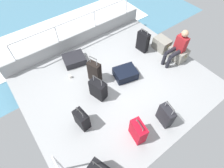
# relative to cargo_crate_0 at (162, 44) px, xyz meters

# --- Properties ---
(ground_plane) EXTENTS (4.40, 5.20, 0.06)m
(ground_plane) POSITION_rel_cargo_crate_0_xyz_m (0.30, -2.11, -0.23)
(ground_plane) COLOR #939699
(gunwale_port) EXTENTS (0.06, 5.20, 0.45)m
(gunwale_port) POSITION_rel_cargo_crate_0_xyz_m (-1.87, -2.11, 0.02)
(gunwale_port) COLOR #939699
(gunwale_port) RESTS_ON ground_plane
(railing_port) EXTENTS (0.04, 4.20, 1.02)m
(railing_port) POSITION_rel_cargo_crate_0_xyz_m (-1.87, -2.11, 0.58)
(railing_port) COLOR silver
(railing_port) RESTS_ON ground_plane
(sea_wake) EXTENTS (12.00, 12.00, 0.01)m
(sea_wake) POSITION_rel_cargo_crate_0_xyz_m (-3.30, -2.11, -0.54)
(sea_wake) COLOR teal
(sea_wake) RESTS_ON ground_plane
(cargo_crate_0) EXTENTS (0.56, 0.39, 0.40)m
(cargo_crate_0) POSITION_rel_cargo_crate_0_xyz_m (0.00, 0.00, 0.00)
(cargo_crate_0) COLOR gray
(cargo_crate_0) RESTS_ON ground_plane
(cargo_crate_1) EXTENTS (0.57, 0.42, 0.40)m
(cargo_crate_1) POSITION_rel_cargo_crate_0_xyz_m (0.64, 0.07, -0.00)
(cargo_crate_1) COLOR gray
(cargo_crate_1) RESTS_ON ground_plane
(passenger_seated) EXTENTS (0.34, 0.66, 1.10)m
(passenger_seated) POSITION_rel_cargo_crate_0_xyz_m (0.64, -0.11, 0.38)
(passenger_seated) COLOR maroon
(passenger_seated) RESTS_ON ground_plane
(suitcase_0) EXTENTS (0.49, 0.36, 0.77)m
(suitcase_0) POSITION_rel_cargo_crate_0_xyz_m (0.32, -2.79, 0.08)
(suitcase_0) COLOR black
(suitcase_0) RESTS_ON ground_plane
(suitcase_2) EXTENTS (0.39, 0.26, 0.70)m
(suitcase_2) POSITION_rel_cargo_crate_0_xyz_m (0.81, -3.59, 0.07)
(suitcase_2) COLOR black
(suitcase_2) RESTS_ON ground_plane
(suitcase_3) EXTENTS (0.69, 0.76, 0.22)m
(suitcase_3) POSITION_rel_cargo_crate_0_xyz_m (-1.21, -2.68, -0.09)
(suitcase_3) COLOR black
(suitcase_3) RESTS_ON ground_plane
(suitcase_4) EXTENTS (0.45, 0.29, 0.66)m
(suitcase_4) POSITION_rel_cargo_crate_0_xyz_m (1.83, -2.73, 0.08)
(suitcase_4) COLOR #B70C1E
(suitcase_4) RESTS_ON ground_plane
(suitcase_5) EXTENTS (0.66, 0.75, 0.27)m
(suitcase_5) POSITION_rel_cargo_crate_0_xyz_m (0.23, -1.77, -0.07)
(suitcase_5) COLOR black
(suitcase_5) RESTS_ON ground_plane
(suitcase_6) EXTENTS (0.44, 0.26, 0.76)m
(suitcase_6) POSITION_rel_cargo_crate_0_xyz_m (1.94, -1.93, 0.08)
(suitcase_6) COLOR black
(suitcase_6) RESTS_ON ground_plane
(suitcase_7) EXTENTS (0.42, 0.23, 0.79)m
(suitcase_7) POSITION_rel_cargo_crate_0_xyz_m (-0.36, -0.55, 0.14)
(suitcase_7) COLOR black
(suitcase_7) RESTS_ON ground_plane
(suitcase_8) EXTENTS (0.41, 0.31, 0.91)m
(suitcase_8) POSITION_rel_cargo_crate_0_xyz_m (-0.20, -2.56, 0.14)
(suitcase_8) COLOR black
(suitcase_8) RESTS_ON ground_plane
(paper_cup) EXTENTS (0.08, 0.08, 0.10)m
(paper_cup) POSITION_rel_cargo_crate_0_xyz_m (-0.71, -3.12, -0.15)
(paper_cup) COLOR white
(paper_cup) RESTS_ON ground_plane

